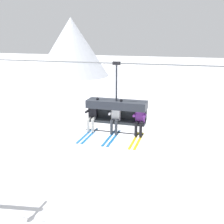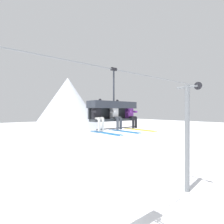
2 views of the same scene
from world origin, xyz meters
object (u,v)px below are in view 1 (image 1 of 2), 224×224
Objects in this scene: skier_black at (92,114)px; skier_purple at (140,119)px; skier_white at (115,116)px; chairlift_chair at (117,108)px.

skier_purple is at bearing -0.21° from skier_black.
skier_black is at bearing 180.00° from skier_white.
chairlift_chair is 1.00m from skier_purple.
skier_black is 0.93m from skier_white.
skier_purple is (1.85, -0.01, -0.02)m from skier_black.
skier_black is 1.85m from skier_purple.
chairlift_chair is 1.53× the size of skier_black.
skier_white is 1.00× the size of skier_purple.
skier_white is at bearing 179.58° from skier_purple.
skier_purple is (0.92, -0.01, -0.02)m from skier_white.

